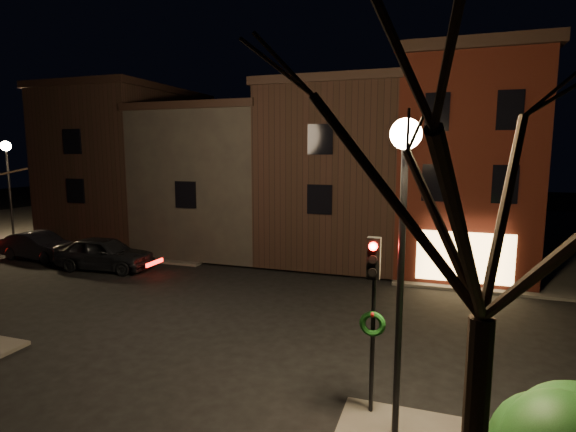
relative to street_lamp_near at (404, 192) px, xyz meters
The scene contains 12 objects.
ground 10.06m from the street_lamp_near, 135.94° to the left, with size 120.00×120.00×0.00m, color black.
sidewalk_far_left 37.26m from the street_lamp_near, 135.22° to the left, with size 30.00×30.00×0.12m, color #2D2B28.
corner_building 15.58m from the street_lamp_near, 83.37° to the left, with size 6.50×8.50×10.50m.
row_building_a 17.16m from the street_lamp_near, 105.90° to the left, with size 7.30×10.30×9.40m.
row_building_b 20.39m from the street_lamp_near, 125.91° to the left, with size 7.80×10.30×8.40m.
row_building_c 25.32m from the street_lamp_near, 139.33° to the left, with size 7.30×10.30×9.90m.
street_lamp_near is the anchor object (origin of this frame).
street_lamp_far 28.00m from the street_lamp_near, 154.17° to the left, with size 0.60×0.60×6.48m.
traffic_signal 2.49m from the street_lamp_near, 140.63° to the left, with size 0.58×0.38×4.05m.
bare_tree_right 2.98m from the street_lamp_near, 62.53° to the right, with size 6.40×6.40×8.50m.
parked_car_a 18.32m from the street_lamp_near, 149.35° to the left, with size 2.01×5.00×1.70m, color black.
parked_car_b 22.85m from the street_lamp_near, 154.53° to the left, with size 1.62×4.64×1.53m, color black.
Camera 1 is at (6.87, -14.98, 5.97)m, focal length 28.00 mm.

